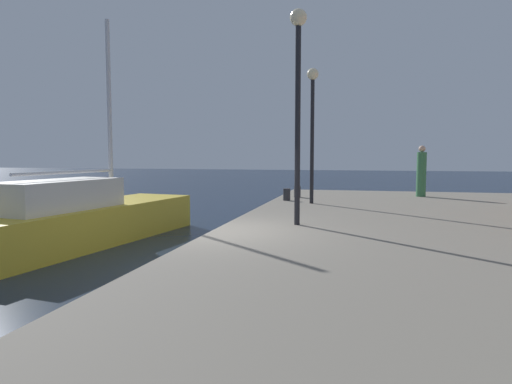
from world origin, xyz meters
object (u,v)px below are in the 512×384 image
(sailboat_yellow, at_px, (84,219))
(bollard_center, at_px, (287,194))
(bollard_north, at_px, (297,192))
(person_by_the_water, at_px, (421,173))
(lamp_post_near_edge, at_px, (298,80))
(lamp_post_mid_promenade, at_px, (312,111))

(sailboat_yellow, distance_m, bollard_center, 6.46)
(bollard_north, bearing_deg, person_by_the_water, 16.51)
(lamp_post_near_edge, xyz_separation_m, lamp_post_mid_promenade, (-0.16, 4.43, -0.24))
(lamp_post_mid_promenade, relative_size, bollard_center, 10.42)
(lamp_post_near_edge, distance_m, bollard_center, 6.01)
(lamp_post_mid_promenade, bearing_deg, sailboat_yellow, -145.21)
(lamp_post_mid_promenade, xyz_separation_m, person_by_the_water, (3.63, 3.25, -1.99))
(bollard_center, relative_size, person_by_the_water, 0.22)
(sailboat_yellow, height_order, person_by_the_water, sailboat_yellow)
(bollard_north, bearing_deg, sailboat_yellow, -129.54)
(lamp_post_mid_promenade, xyz_separation_m, bollard_center, (-0.90, 0.72, -2.66))
(lamp_post_mid_promenade, distance_m, bollard_north, 3.38)
(lamp_post_near_edge, relative_size, bollard_north, 11.46)
(lamp_post_near_edge, bearing_deg, bollard_north, 97.86)
(lamp_post_near_edge, relative_size, person_by_the_water, 2.47)
(lamp_post_near_edge, height_order, bollard_center, lamp_post_near_edge)
(sailboat_yellow, xyz_separation_m, lamp_post_near_edge, (5.65, -0.61, 3.24))
(lamp_post_near_edge, bearing_deg, sailboat_yellow, 173.82)
(lamp_post_near_edge, xyz_separation_m, bollard_center, (-1.06, 5.15, -2.91))
(lamp_post_near_edge, height_order, person_by_the_water, lamp_post_near_edge)
(bollard_north, distance_m, bollard_center, 1.26)
(bollard_center, xyz_separation_m, person_by_the_water, (4.54, 2.53, 0.67))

